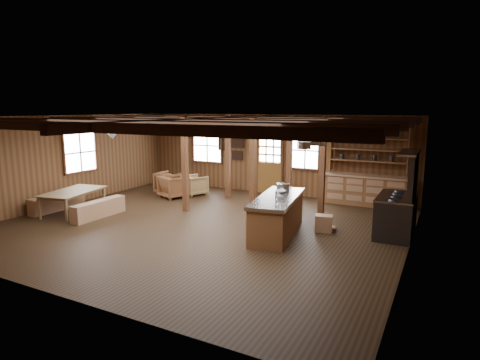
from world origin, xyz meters
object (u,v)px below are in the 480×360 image
(kitchen_island, at_px, (277,215))
(armchair_a, at_px, (170,183))
(armchair_b, at_px, (174,187))
(commercial_range, at_px, (398,209))
(dining_table, at_px, (75,202))
(armchair_c, at_px, (194,185))

(kitchen_island, height_order, armchair_a, kitchen_island)
(kitchen_island, relative_size, armchair_b, 3.14)
(armchair_a, bearing_deg, commercial_range, 169.17)
(kitchen_island, relative_size, dining_table, 1.38)
(kitchen_island, height_order, dining_table, kitchen_island)
(kitchen_island, distance_m, armchair_c, 5.16)
(armchair_a, relative_size, armchair_b, 1.04)
(armchair_c, bearing_deg, armchair_b, 84.98)
(armchair_b, distance_m, armchair_c, 0.80)
(kitchen_island, distance_m, dining_table, 6.03)
(commercial_range, xyz_separation_m, armchair_b, (-7.26, 0.87, -0.27))
(kitchen_island, xyz_separation_m, dining_table, (-5.97, -0.84, -0.15))
(armchair_a, distance_m, armchair_c, 0.91)
(kitchen_island, bearing_deg, armchair_b, 146.33)
(commercial_range, distance_m, armchair_c, 7.06)
(dining_table, bearing_deg, armchair_a, -24.40)
(armchair_a, xyz_separation_m, armchair_b, (0.50, -0.47, -0.02))
(dining_table, bearing_deg, commercial_range, -87.64)
(armchair_b, height_order, armchair_c, armchair_b)
(dining_table, bearing_deg, kitchen_island, -93.60)
(kitchen_island, relative_size, armchair_a, 3.02)
(armchair_b, relative_size, armchair_c, 1.08)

